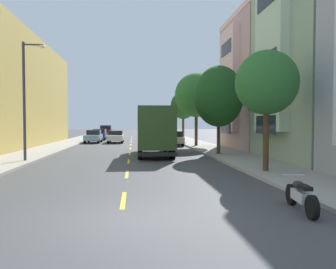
% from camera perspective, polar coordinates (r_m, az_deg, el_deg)
% --- Properties ---
extents(ground_plane, '(160.00, 160.00, 0.00)m').
position_cam_1_polar(ground_plane, '(38.05, -6.49, -1.50)').
color(ground_plane, '#424244').
extents(sidewalk_left, '(3.20, 120.00, 0.14)m').
position_cam_1_polar(sidewalk_left, '(36.80, -17.64, -1.60)').
color(sidewalk_left, '#A39E93').
rests_on(sidewalk_left, ground_plane).
extents(sidewalk_right, '(3.20, 120.00, 0.14)m').
position_cam_1_polar(sidewalk_right, '(36.68, 4.65, -1.52)').
color(sidewalk_right, '#A39E93').
rests_on(sidewalk_right, ground_plane).
extents(lane_centerline_dashes, '(0.14, 47.20, 0.01)m').
position_cam_1_polar(lane_centerline_dashes, '(32.56, -6.57, -2.10)').
color(lane_centerline_dashes, yellow).
rests_on(lane_centerline_dashes, ground_plane).
extents(townhouse_third_rose, '(12.98, 8.23, 11.57)m').
position_cam_1_polar(townhouse_third_rose, '(30.91, 22.14, 7.90)').
color(townhouse_third_rose, '#CC9E9E').
rests_on(townhouse_third_rose, ground_plane).
extents(street_tree_nearest, '(2.87, 2.87, 5.55)m').
position_cam_1_polar(street_tree_nearest, '(15.77, 16.89, 8.63)').
color(street_tree_nearest, '#47331E').
rests_on(street_tree_nearest, sidewalk_right).
extents(street_tree_second, '(3.53, 3.53, 6.31)m').
position_cam_1_polar(street_tree_second, '(23.77, 8.88, 6.61)').
color(street_tree_second, '#47331E').
rests_on(street_tree_second, sidewalk_right).
extents(street_tree_third, '(4.16, 4.16, 7.09)m').
position_cam_1_polar(street_tree_third, '(32.05, 4.97, 6.89)').
color(street_tree_third, '#47331E').
rests_on(street_tree_third, sidewalk_right).
extents(street_tree_farthest, '(3.10, 3.10, 6.02)m').
position_cam_1_polar(street_tree_farthest, '(40.33, 2.67, 5.07)').
color(street_tree_farthest, '#47331E').
rests_on(street_tree_farthest, sidewalk_right).
extents(street_lamp, '(1.35, 0.28, 6.96)m').
position_cam_1_polar(street_lamp, '(21.03, -23.53, 6.81)').
color(street_lamp, '#38383D').
rests_on(street_lamp, sidewalk_left).
extents(delivery_box_truck, '(2.47, 7.80, 3.42)m').
position_cam_1_polar(delivery_box_truck, '(23.40, -2.40, 1.01)').
color(delivery_box_truck, '#2D471E').
rests_on(delivery_box_truck, ground_plane).
extents(parked_pickup_charcoal, '(2.01, 5.30, 1.73)m').
position_cam_1_polar(parked_pickup_charcoal, '(55.77, -1.72, 0.50)').
color(parked_pickup_charcoal, '#333338').
rests_on(parked_pickup_charcoal, ground_plane).
extents(parked_suv_burgundy, '(2.04, 4.84, 1.93)m').
position_cam_1_polar(parked_suv_burgundy, '(55.44, -10.81, 0.62)').
color(parked_suv_burgundy, maroon).
rests_on(parked_suv_burgundy, ground_plane).
extents(parked_hatchback_champagne, '(1.79, 4.02, 1.50)m').
position_cam_1_polar(parked_hatchback_champagne, '(33.34, 0.94, -0.69)').
color(parked_hatchback_champagne, tan).
rests_on(parked_hatchback_champagne, ground_plane).
extents(parked_wagon_navy, '(1.87, 4.72, 1.50)m').
position_cam_1_polar(parked_wagon_navy, '(45.76, -11.91, 0.08)').
color(parked_wagon_navy, navy).
rests_on(parked_wagon_navy, ground_plane).
extents(parked_hatchback_sky, '(1.81, 4.03, 1.50)m').
position_cam_1_polar(parked_hatchback_sky, '(39.30, -12.92, -0.32)').
color(parked_hatchback_sky, '#7A9EC6').
rests_on(parked_hatchback_sky, ground_plane).
extents(moving_white_sedan, '(1.80, 4.50, 1.43)m').
position_cam_1_polar(moving_white_sedan, '(38.93, -9.13, -0.33)').
color(moving_white_sedan, silver).
rests_on(moving_white_sedan, ground_plane).
extents(parked_motorcycle, '(0.62, 2.05, 0.90)m').
position_cam_1_polar(parked_motorcycle, '(9.51, 22.25, -9.97)').
color(parked_motorcycle, black).
rests_on(parked_motorcycle, ground_plane).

